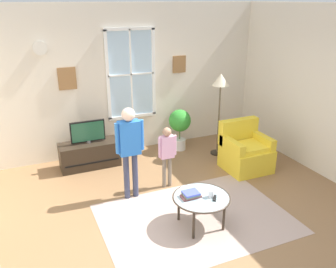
{
  "coord_description": "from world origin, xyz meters",
  "views": [
    {
      "loc": [
        -1.81,
        -3.83,
        2.92
      ],
      "look_at": [
        0.11,
        0.61,
        1.06
      ],
      "focal_mm": 37.91,
      "sensor_mm": 36.0,
      "label": 1
    }
  ],
  "objects_px": {
    "remote_near_books": "(215,198)",
    "potted_plant_by_window": "(180,124)",
    "cup": "(211,194)",
    "person_blue_shirt": "(130,143)",
    "tv_stand": "(90,155)",
    "floor_lamp": "(220,88)",
    "coffee_table": "(201,199)",
    "armchair": "(245,152)",
    "book_stack": "(191,195)",
    "person_pink_shirt": "(167,150)",
    "television": "(88,132)"
  },
  "relations": [
    {
      "from": "armchair",
      "to": "cup",
      "type": "height_order",
      "value": "armchair"
    },
    {
      "from": "armchair",
      "to": "remote_near_books",
      "type": "xyz_separation_m",
      "value": [
        -1.42,
        -1.33,
        0.13
      ]
    },
    {
      "from": "television",
      "to": "person_pink_shirt",
      "type": "xyz_separation_m",
      "value": [
        1.0,
        -1.25,
        -0.04
      ]
    },
    {
      "from": "coffee_table",
      "to": "person_pink_shirt",
      "type": "relative_size",
      "value": 0.76
    },
    {
      "from": "armchair",
      "to": "floor_lamp",
      "type": "xyz_separation_m",
      "value": [
        -0.11,
        0.77,
        1.02
      ]
    },
    {
      "from": "tv_stand",
      "to": "remote_near_books",
      "type": "bearing_deg",
      "value": -65.88
    },
    {
      "from": "tv_stand",
      "to": "floor_lamp",
      "type": "height_order",
      "value": "floor_lamp"
    },
    {
      "from": "tv_stand",
      "to": "book_stack",
      "type": "height_order",
      "value": "book_stack"
    },
    {
      "from": "person_blue_shirt",
      "to": "potted_plant_by_window",
      "type": "bearing_deg",
      "value": 43.23
    },
    {
      "from": "armchair",
      "to": "person_blue_shirt",
      "type": "relative_size",
      "value": 0.6
    },
    {
      "from": "person_pink_shirt",
      "to": "floor_lamp",
      "type": "distance_m",
      "value": 1.8
    },
    {
      "from": "television",
      "to": "coffee_table",
      "type": "relative_size",
      "value": 0.79
    },
    {
      "from": "tv_stand",
      "to": "floor_lamp",
      "type": "bearing_deg",
      "value": -10.3
    },
    {
      "from": "coffee_table",
      "to": "person_pink_shirt",
      "type": "distance_m",
      "value": 1.19
    },
    {
      "from": "potted_plant_by_window",
      "to": "armchair",
      "type": "bearing_deg",
      "value": -60.72
    },
    {
      "from": "remote_near_books",
      "to": "potted_plant_by_window",
      "type": "bearing_deg",
      "value": 74.62
    },
    {
      "from": "remote_near_books",
      "to": "potted_plant_by_window",
      "type": "xyz_separation_m",
      "value": [
        0.71,
        2.6,
        0.1
      ]
    },
    {
      "from": "remote_near_books",
      "to": "person_pink_shirt",
      "type": "xyz_separation_m",
      "value": [
        -0.13,
        1.28,
        0.19
      ]
    },
    {
      "from": "cup",
      "to": "remote_near_books",
      "type": "bearing_deg",
      "value": -67.67
    },
    {
      "from": "person_pink_shirt",
      "to": "potted_plant_by_window",
      "type": "height_order",
      "value": "person_pink_shirt"
    },
    {
      "from": "armchair",
      "to": "book_stack",
      "type": "xyz_separation_m",
      "value": [
        -1.69,
        -1.17,
        0.15
      ]
    },
    {
      "from": "armchair",
      "to": "book_stack",
      "type": "height_order",
      "value": "armchair"
    },
    {
      "from": "cup",
      "to": "armchair",
      "type": "bearing_deg",
      "value": 41.34
    },
    {
      "from": "armchair",
      "to": "remote_near_books",
      "type": "bearing_deg",
      "value": -136.94
    },
    {
      "from": "armchair",
      "to": "potted_plant_by_window",
      "type": "relative_size",
      "value": 1.03
    },
    {
      "from": "cup",
      "to": "remote_near_books",
      "type": "distance_m",
      "value": 0.07
    },
    {
      "from": "coffee_table",
      "to": "armchair",
      "type": "bearing_deg",
      "value": 37.93
    },
    {
      "from": "tv_stand",
      "to": "book_stack",
      "type": "relative_size",
      "value": 4.11
    },
    {
      "from": "television",
      "to": "person_blue_shirt",
      "type": "distance_m",
      "value": 1.41
    },
    {
      "from": "television",
      "to": "potted_plant_by_window",
      "type": "bearing_deg",
      "value": 1.78
    },
    {
      "from": "remote_near_books",
      "to": "person_pink_shirt",
      "type": "distance_m",
      "value": 1.31
    },
    {
      "from": "book_stack",
      "to": "cup",
      "type": "xyz_separation_m",
      "value": [
        0.25,
        -0.11,
        0.01
      ]
    },
    {
      "from": "book_stack",
      "to": "cup",
      "type": "height_order",
      "value": "cup"
    },
    {
      "from": "armchair",
      "to": "potted_plant_by_window",
      "type": "height_order",
      "value": "armchair"
    },
    {
      "from": "person_pink_shirt",
      "to": "floor_lamp",
      "type": "bearing_deg",
      "value": 29.38
    },
    {
      "from": "tv_stand",
      "to": "coffee_table",
      "type": "relative_size",
      "value": 1.37
    },
    {
      "from": "coffee_table",
      "to": "potted_plant_by_window",
      "type": "distance_m",
      "value": 2.63
    },
    {
      "from": "book_stack",
      "to": "person_blue_shirt",
      "type": "distance_m",
      "value": 1.23
    },
    {
      "from": "armchair",
      "to": "person_pink_shirt",
      "type": "bearing_deg",
      "value": -178.3
    },
    {
      "from": "tv_stand",
      "to": "remote_near_books",
      "type": "relative_size",
      "value": 7.64
    },
    {
      "from": "person_pink_shirt",
      "to": "person_blue_shirt",
      "type": "bearing_deg",
      "value": -172.24
    },
    {
      "from": "coffee_table",
      "to": "book_stack",
      "type": "xyz_separation_m",
      "value": [
        -0.13,
        0.05,
        0.07
      ]
    },
    {
      "from": "floor_lamp",
      "to": "coffee_table",
      "type": "bearing_deg",
      "value": -126.12
    },
    {
      "from": "person_blue_shirt",
      "to": "book_stack",
      "type": "bearing_deg",
      "value": -63.94
    },
    {
      "from": "tv_stand",
      "to": "coffee_table",
      "type": "distance_m",
      "value": 2.63
    },
    {
      "from": "tv_stand",
      "to": "floor_lamp",
      "type": "xyz_separation_m",
      "value": [
        2.45,
        -0.44,
        1.11
      ]
    },
    {
      "from": "television",
      "to": "book_stack",
      "type": "relative_size",
      "value": 2.37
    },
    {
      "from": "book_stack",
      "to": "floor_lamp",
      "type": "xyz_separation_m",
      "value": [
        1.58,
        1.93,
        0.87
      ]
    },
    {
      "from": "tv_stand",
      "to": "armchair",
      "type": "height_order",
      "value": "armchair"
    },
    {
      "from": "cup",
      "to": "person_blue_shirt",
      "type": "relative_size",
      "value": 0.07
    }
  ]
}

